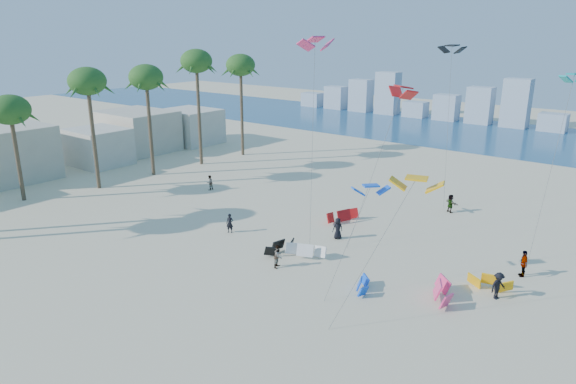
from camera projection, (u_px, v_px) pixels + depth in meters
The scene contains 10 objects.
ground at pixel (75, 322), 29.61m from camera, with size 220.00×220.00×0.00m, color beige.
ocean at pixel (486, 135), 83.60m from camera, with size 220.00×220.00×0.00m, color navy.
kitesurfer_near at pixel (230, 223), 42.56m from camera, with size 0.59×0.39×1.63m, color black.
kitesurfer_mid at pixel (278, 256), 36.28m from camera, with size 0.81×0.63×1.66m, color gray.
kitesurfers_far at pixel (421, 234), 40.12m from camera, with size 39.44×15.20×1.89m.
grounded_kites at pixel (365, 256), 37.21m from camera, with size 16.78×13.02×1.05m.
flying_kites at pixel (459, 101), 34.81m from camera, with size 29.20×28.43×16.13m.
palm_row at pixel (92, 84), 51.59m from camera, with size 9.22×44.80×14.09m.
beachfront_buildings at pixel (82, 143), 64.34m from camera, with size 11.50×43.00×6.00m.
distant_skyline at pixel (500, 108), 90.88m from camera, with size 85.00×3.00×8.40m.
Camera 1 is at (25.76, -12.87, 15.94)m, focal length 32.08 mm.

